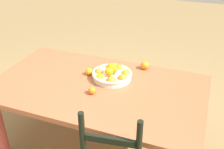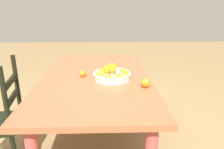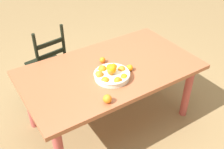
{
  "view_description": "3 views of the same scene",
  "coord_description": "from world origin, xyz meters",
  "px_view_note": "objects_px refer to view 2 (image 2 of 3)",
  "views": [
    {
      "loc": [
        -0.79,
        1.74,
        1.92
      ],
      "look_at": [
        -0.08,
        -0.15,
        0.76
      ],
      "focal_mm": 43.01,
      "sensor_mm": 36.0,
      "label": 1
    },
    {
      "loc": [
        -1.96,
        -0.1,
        1.4
      ],
      "look_at": [
        -0.08,
        -0.15,
        0.76
      ],
      "focal_mm": 34.43,
      "sensor_mm": 36.0,
      "label": 2
    },
    {
      "loc": [
        -1.18,
        -1.86,
        2.23
      ],
      "look_at": [
        -0.08,
        -0.15,
        0.76
      ],
      "focal_mm": 42.43,
      "sensor_mm": 36.0,
      "label": 3
    }
  ],
  "objects_px": {
    "dining_table": "(96,85)",
    "fruit_bowl": "(112,74)",
    "chair_near_window": "(0,123)",
    "orange_loose_1": "(82,74)",
    "orange_loose_0": "(110,69)",
    "orange_loose_2": "(145,83)"
  },
  "relations": [
    {
      "from": "dining_table",
      "to": "fruit_bowl",
      "type": "bearing_deg",
      "value": -118.2
    },
    {
      "from": "chair_near_window",
      "to": "orange_loose_1",
      "type": "relative_size",
      "value": 16.22
    },
    {
      "from": "dining_table",
      "to": "fruit_bowl",
      "type": "xyz_separation_m",
      "value": [
        -0.08,
        -0.15,
        0.14
      ]
    },
    {
      "from": "fruit_bowl",
      "to": "orange_loose_1",
      "type": "relative_size",
      "value": 5.75
    },
    {
      "from": "orange_loose_0",
      "to": "orange_loose_1",
      "type": "xyz_separation_m",
      "value": [
        -0.15,
        0.27,
        -0.0
      ]
    },
    {
      "from": "orange_loose_0",
      "to": "fruit_bowl",
      "type": "bearing_deg",
      "value": -178.15
    },
    {
      "from": "dining_table",
      "to": "orange_loose_2",
      "type": "xyz_separation_m",
      "value": [
        -0.3,
        -0.42,
        0.13
      ]
    },
    {
      "from": "dining_table",
      "to": "chair_near_window",
      "type": "xyz_separation_m",
      "value": [
        -0.39,
        0.78,
        -0.18
      ]
    },
    {
      "from": "chair_near_window",
      "to": "orange_loose_0",
      "type": "bearing_deg",
      "value": 111.57
    },
    {
      "from": "chair_near_window",
      "to": "fruit_bowl",
      "type": "bearing_deg",
      "value": 100.22
    },
    {
      "from": "dining_table",
      "to": "orange_loose_1",
      "type": "distance_m",
      "value": 0.18
    },
    {
      "from": "orange_loose_2",
      "to": "orange_loose_1",
      "type": "bearing_deg",
      "value": 62.57
    },
    {
      "from": "orange_loose_1",
      "to": "fruit_bowl",
      "type": "bearing_deg",
      "value": -103.55
    },
    {
      "from": "chair_near_window",
      "to": "orange_loose_0",
      "type": "xyz_separation_m",
      "value": [
        0.53,
        -0.92,
        0.3
      ]
    },
    {
      "from": "orange_loose_0",
      "to": "orange_loose_2",
      "type": "bearing_deg",
      "value": -147.16
    },
    {
      "from": "fruit_bowl",
      "to": "dining_table",
      "type": "bearing_deg",
      "value": 61.8
    },
    {
      "from": "dining_table",
      "to": "chair_near_window",
      "type": "distance_m",
      "value": 0.89
    },
    {
      "from": "orange_loose_1",
      "to": "chair_near_window",
      "type": "bearing_deg",
      "value": 119.9
    },
    {
      "from": "orange_loose_0",
      "to": "orange_loose_2",
      "type": "distance_m",
      "value": 0.52
    },
    {
      "from": "orange_loose_0",
      "to": "orange_loose_1",
      "type": "relative_size",
      "value": 1.05
    },
    {
      "from": "dining_table",
      "to": "orange_loose_2",
      "type": "distance_m",
      "value": 0.54
    },
    {
      "from": "orange_loose_1",
      "to": "dining_table",
      "type": "bearing_deg",
      "value": -84.28
    }
  ]
}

